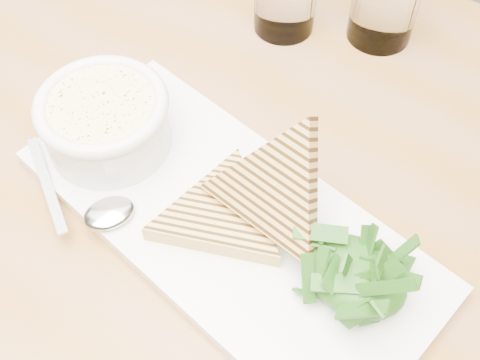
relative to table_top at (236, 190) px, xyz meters
The scene contains 12 objects.
table_top is the anchor object (origin of this frame).
table_leg_bl 0.75m from the table_top, 147.52° to the left, with size 0.06×0.06×0.71m, color #93633E.
platter 0.06m from the table_top, 60.48° to the right, with size 0.42×0.19×0.01m, color white.
soup_bowl 0.15m from the table_top, 157.75° to the right, with size 0.12×0.12×0.05m, color white.
soup 0.16m from the table_top, 157.75° to the right, with size 0.10×0.10×0.01m, color #F2E69A.
bowl_rim 0.16m from the table_top, 157.75° to the right, with size 0.13×0.13×0.01m, color white.
sandwich_flat 0.07m from the table_top, 65.39° to the right, with size 0.15×0.15×0.02m, color tan, non-canonical shape.
sandwich_lean 0.11m from the table_top, 20.92° to the right, with size 0.15×0.15×0.08m, color tan, non-canonical shape.
salad_base 0.17m from the table_top, 13.15° to the right, with size 0.09×0.07×0.04m, color black.
arugula_pile 0.17m from the table_top, 13.15° to the right, with size 0.11×0.10×0.05m, color #2A6A1B, non-canonical shape.
spoon_bowl 0.14m from the table_top, 117.23° to the right, with size 0.04×0.05×0.01m, color silver.
spoon_handle 0.19m from the table_top, 135.98° to the right, with size 0.12×0.01×0.00m, color silver.
Camera 1 is at (0.39, -0.17, 1.24)m, focal length 45.00 mm.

